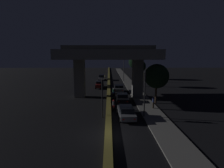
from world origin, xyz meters
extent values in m
plane|color=black|center=(0.00, 0.00, 0.00)|extent=(200.00, 200.00, 0.00)
cube|color=olive|center=(0.00, 35.00, 0.17)|extent=(0.66, 126.00, 0.35)
cube|color=slate|center=(5.56, 28.00, 0.06)|extent=(2.82, 126.00, 0.13)
cube|color=gray|center=(-5.17, 15.79, 3.38)|extent=(1.82, 1.45, 6.77)
cube|color=gray|center=(5.17, 15.79, 3.38)|extent=(1.82, 1.45, 6.77)
cube|color=gray|center=(0.00, 15.79, 7.53)|extent=(16.53, 11.17, 1.52)
cube|color=#333335|center=(0.00, 15.79, 8.74)|extent=(16.53, 0.40, 0.90)
cylinder|color=black|center=(-0.73, 4.82, 2.32)|extent=(0.14, 0.14, 4.65)
cube|color=black|center=(-0.73, 5.00, 3.97)|extent=(0.30, 0.28, 0.95)
sphere|color=red|center=(-0.73, 5.15, 4.27)|extent=(0.18, 0.18, 0.18)
sphere|color=black|center=(-0.73, 5.15, 3.97)|extent=(0.18, 0.18, 0.18)
sphere|color=black|center=(-0.73, 5.15, 3.67)|extent=(0.18, 0.18, 0.18)
cylinder|color=black|center=(4.25, 4.82, 2.79)|extent=(0.14, 0.14, 5.57)
cube|color=black|center=(4.25, 5.00, 4.90)|extent=(0.30, 0.28, 0.95)
sphere|color=red|center=(4.25, 5.15, 5.20)|extent=(0.18, 0.18, 0.18)
sphere|color=black|center=(4.25, 5.15, 4.90)|extent=(0.18, 0.18, 0.18)
sphere|color=black|center=(4.25, 5.15, 4.60)|extent=(0.18, 0.18, 0.18)
cylinder|color=#2D2D30|center=(4.38, 35.69, 3.92)|extent=(0.18, 0.18, 7.83)
cylinder|color=#2D2D30|center=(3.28, 35.69, 7.68)|extent=(2.21, 0.10, 0.10)
ellipsoid|color=#F2B759|center=(2.17, 35.69, 7.58)|extent=(0.56, 0.32, 0.24)
cube|color=#515459|center=(2.10, 4.83, 0.60)|extent=(1.91, 4.70, 0.58)
cube|color=black|center=(2.11, 4.60, 1.16)|extent=(1.60, 2.28, 0.54)
cylinder|color=black|center=(1.20, 6.32, 0.31)|extent=(0.23, 0.62, 0.61)
cylinder|color=black|center=(2.88, 6.39, 0.31)|extent=(0.23, 0.62, 0.61)
cylinder|color=black|center=(1.33, 3.27, 0.31)|extent=(0.23, 0.62, 0.61)
cylinder|color=black|center=(3.00, 3.34, 0.31)|extent=(0.23, 0.62, 0.61)
cube|color=red|center=(1.60, 2.48, 0.62)|extent=(0.18, 0.04, 0.11)
cube|color=red|center=(2.80, 2.53, 0.62)|extent=(0.18, 0.04, 0.11)
cube|color=black|center=(2.21, 12.21, 0.59)|extent=(1.92, 4.60, 0.60)
cube|color=black|center=(2.21, 12.10, 1.14)|extent=(1.64, 1.86, 0.51)
cylinder|color=black|center=(1.36, 13.74, 0.29)|extent=(0.21, 0.59, 0.58)
cylinder|color=black|center=(3.13, 13.69, 0.29)|extent=(0.21, 0.59, 0.58)
cylinder|color=black|center=(1.29, 10.73, 0.29)|extent=(0.21, 0.59, 0.58)
cylinder|color=black|center=(3.06, 10.69, 0.29)|extent=(0.21, 0.59, 0.58)
cube|color=red|center=(1.52, 9.94, 0.62)|extent=(0.18, 0.03, 0.11)
cube|color=red|center=(2.79, 9.91, 0.62)|extent=(0.18, 0.03, 0.11)
cube|color=#515459|center=(2.09, 20.12, 0.66)|extent=(2.01, 4.11, 0.65)
cube|color=black|center=(2.08, 19.92, 1.26)|extent=(1.72, 1.99, 0.54)
cylinder|color=black|center=(1.20, 21.49, 0.34)|extent=(0.22, 0.69, 0.68)
cylinder|color=black|center=(3.05, 21.43, 0.34)|extent=(0.22, 0.69, 0.68)
cylinder|color=black|center=(1.12, 18.81, 0.34)|extent=(0.22, 0.69, 0.68)
cylinder|color=black|center=(2.97, 18.76, 0.34)|extent=(0.22, 0.69, 0.68)
cube|color=red|center=(1.37, 18.11, 0.70)|extent=(0.18, 0.04, 0.11)
cube|color=red|center=(2.68, 18.07, 0.70)|extent=(0.18, 0.04, 0.11)
cube|color=#591414|center=(-2.14, 25.21, 0.69)|extent=(1.74, 4.80, 0.73)
cube|color=black|center=(-2.14, 25.33, 1.28)|extent=(1.51, 1.93, 0.45)
cylinder|color=black|center=(-1.30, 23.63, 0.32)|extent=(0.20, 0.64, 0.64)
cylinder|color=black|center=(-2.96, 23.62, 0.32)|extent=(0.20, 0.64, 0.64)
cylinder|color=black|center=(-1.32, 26.80, 0.32)|extent=(0.20, 0.64, 0.64)
cylinder|color=black|center=(-2.98, 26.79, 0.32)|extent=(0.20, 0.64, 0.64)
cube|color=white|center=(-1.56, 27.62, 0.58)|extent=(0.18, 0.03, 0.11)
cube|color=white|center=(-2.75, 27.61, 0.58)|extent=(0.18, 0.03, 0.11)
cube|color=silver|center=(-2.15, 38.94, 0.59)|extent=(1.88, 4.39, 0.59)
cube|color=black|center=(-2.15, 38.84, 1.28)|extent=(1.64, 3.17, 0.79)
cylinder|color=black|center=(-1.30, 37.49, 0.29)|extent=(0.21, 0.59, 0.58)
cylinder|color=black|center=(-3.05, 37.53, 0.29)|extent=(0.21, 0.59, 0.58)
cylinder|color=black|center=(-1.24, 40.36, 0.29)|extent=(0.21, 0.59, 0.58)
cylinder|color=black|center=(-2.99, 40.40, 0.29)|extent=(0.21, 0.59, 0.58)
cube|color=white|center=(-1.48, 41.12, 0.50)|extent=(0.18, 0.03, 0.11)
cube|color=white|center=(-2.73, 41.14, 0.50)|extent=(0.18, 0.03, 0.11)
cylinder|color=black|center=(0.72, 8.49, 0.27)|extent=(0.10, 0.55, 0.54)
cylinder|color=black|center=(0.67, 7.32, 0.27)|extent=(0.12, 0.55, 0.54)
cube|color=maroon|center=(0.70, 7.91, 0.49)|extent=(0.28, 0.90, 0.32)
cylinder|color=#3F3F44|center=(0.70, 7.91, 0.92)|extent=(0.33, 0.33, 0.55)
sphere|color=#B21919|center=(0.70, 7.91, 1.32)|extent=(0.24, 0.24, 0.24)
cube|color=red|center=(0.67, 7.27, 0.49)|extent=(0.08, 0.03, 0.08)
cylinder|color=black|center=(0.92, 17.48, 0.31)|extent=(0.11, 0.63, 0.62)
cylinder|color=black|center=(0.85, 16.20, 0.31)|extent=(0.13, 0.63, 0.62)
cube|color=navy|center=(0.89, 16.84, 0.53)|extent=(0.29, 0.99, 0.32)
cylinder|color=#26593F|center=(0.89, 16.84, 0.94)|extent=(0.34, 0.34, 0.51)
sphere|color=silver|center=(0.89, 16.84, 1.32)|extent=(0.24, 0.24, 0.24)
cube|color=red|center=(0.85, 16.15, 0.53)|extent=(0.08, 0.03, 0.08)
cylinder|color=#2D261E|center=(6.20, 8.21, 0.55)|extent=(0.26, 0.26, 0.85)
cylinder|color=navy|center=(6.20, 8.21, 1.33)|extent=(0.31, 0.31, 0.71)
sphere|color=tan|center=(6.20, 8.21, 1.80)|extent=(0.23, 0.23, 0.23)
cylinder|color=#38281C|center=(7.38, 11.30, 1.43)|extent=(0.31, 0.31, 2.86)
sphere|color=black|center=(7.38, 11.30, 4.26)|extent=(3.74, 3.74, 3.74)
cylinder|color=#2D2116|center=(7.50, 27.08, 1.90)|extent=(0.45, 0.45, 3.80)
sphere|color=black|center=(7.50, 27.08, 4.92)|extent=(2.99, 2.99, 2.99)
cylinder|color=#38281C|center=(8.49, 41.61, 1.97)|extent=(0.41, 0.41, 3.93)
sphere|color=black|center=(8.49, 41.61, 5.48)|extent=(4.12, 4.12, 4.12)
camera|label=1|loc=(0.08, -15.18, 7.21)|focal=28.00mm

